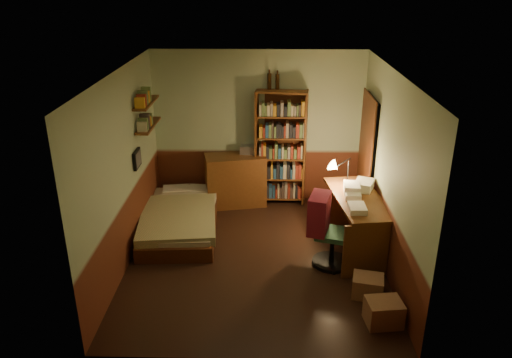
{
  "coord_description": "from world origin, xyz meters",
  "views": [
    {
      "loc": [
        0.14,
        -6.08,
        3.75
      ],
      "look_at": [
        0.0,
        0.25,
        1.1
      ],
      "focal_mm": 35.0,
      "sensor_mm": 36.0,
      "label": 1
    }
  ],
  "objects_px": {
    "cardboard_box_b": "(368,286)",
    "mini_stereo": "(248,149)",
    "desk": "(356,223)",
    "desk_lamp": "(349,163)",
    "cardboard_box_a": "(384,312)",
    "office_chair": "(333,233)",
    "bookshelf": "(281,149)",
    "bed": "(180,212)",
    "dresser": "(235,180)"
  },
  "relations": [
    {
      "from": "mini_stereo",
      "to": "desk",
      "type": "height_order",
      "value": "mini_stereo"
    },
    {
      "from": "bed",
      "to": "desk",
      "type": "bearing_deg",
      "value": -14.66
    },
    {
      "from": "desk",
      "to": "office_chair",
      "type": "xyz_separation_m",
      "value": [
        -0.39,
        -0.44,
        0.07
      ]
    },
    {
      "from": "bed",
      "to": "office_chair",
      "type": "distance_m",
      "value": 2.44
    },
    {
      "from": "desk",
      "to": "cardboard_box_b",
      "type": "bearing_deg",
      "value": -98.83
    },
    {
      "from": "cardboard_box_a",
      "to": "desk_lamp",
      "type": "bearing_deg",
      "value": 93.81
    },
    {
      "from": "dresser",
      "to": "desk",
      "type": "height_order",
      "value": "dresser"
    },
    {
      "from": "dresser",
      "to": "desk_lamp",
      "type": "height_order",
      "value": "desk_lamp"
    },
    {
      "from": "bookshelf",
      "to": "desk_lamp",
      "type": "height_order",
      "value": "bookshelf"
    },
    {
      "from": "bed",
      "to": "desk",
      "type": "height_order",
      "value": "desk"
    },
    {
      "from": "desk",
      "to": "bed",
      "type": "bearing_deg",
      "value": 161.03
    },
    {
      "from": "mini_stereo",
      "to": "bookshelf",
      "type": "bearing_deg",
      "value": 1.61
    },
    {
      "from": "bed",
      "to": "cardboard_box_a",
      "type": "relative_size",
      "value": 5.01
    },
    {
      "from": "desk_lamp",
      "to": "office_chair",
      "type": "relative_size",
      "value": 0.67
    },
    {
      "from": "bookshelf",
      "to": "office_chair",
      "type": "distance_m",
      "value": 2.16
    },
    {
      "from": "desk_lamp",
      "to": "cardboard_box_a",
      "type": "relative_size",
      "value": 1.63
    },
    {
      "from": "desk",
      "to": "office_chair",
      "type": "bearing_deg",
      "value": -139.47
    },
    {
      "from": "desk",
      "to": "desk_lamp",
      "type": "height_order",
      "value": "desk_lamp"
    },
    {
      "from": "desk",
      "to": "desk_lamp",
      "type": "xyz_separation_m",
      "value": [
        -0.09,
        0.5,
        0.73
      ]
    },
    {
      "from": "mini_stereo",
      "to": "desk_lamp",
      "type": "bearing_deg",
      "value": -30.06
    },
    {
      "from": "bookshelf",
      "to": "office_chair",
      "type": "relative_size",
      "value": 2.05
    },
    {
      "from": "mini_stereo",
      "to": "bookshelf",
      "type": "distance_m",
      "value": 0.56
    },
    {
      "from": "bookshelf",
      "to": "dresser",
      "type": "bearing_deg",
      "value": -165.69
    },
    {
      "from": "desk",
      "to": "cardboard_box_a",
      "type": "height_order",
      "value": "desk"
    },
    {
      "from": "cardboard_box_b",
      "to": "bookshelf",
      "type": "bearing_deg",
      "value": 110.9
    },
    {
      "from": "dresser",
      "to": "bookshelf",
      "type": "distance_m",
      "value": 0.94
    },
    {
      "from": "desk_lamp",
      "to": "cardboard_box_a",
      "type": "height_order",
      "value": "desk_lamp"
    },
    {
      "from": "desk_lamp",
      "to": "cardboard_box_b",
      "type": "distance_m",
      "value": 1.93
    },
    {
      "from": "mini_stereo",
      "to": "desk",
      "type": "bearing_deg",
      "value": -39.03
    },
    {
      "from": "bookshelf",
      "to": "bed",
      "type": "bearing_deg",
      "value": -138.72
    },
    {
      "from": "office_chair",
      "to": "cardboard_box_b",
      "type": "height_order",
      "value": "office_chair"
    },
    {
      "from": "cardboard_box_b",
      "to": "cardboard_box_a",
      "type": "bearing_deg",
      "value": -81.21
    },
    {
      "from": "bookshelf",
      "to": "cardboard_box_b",
      "type": "xyz_separation_m",
      "value": [
        1.03,
        -2.7,
        -0.85
      ]
    },
    {
      "from": "bed",
      "to": "cardboard_box_b",
      "type": "distance_m",
      "value": 3.1
    },
    {
      "from": "desk_lamp",
      "to": "cardboard_box_b",
      "type": "relative_size",
      "value": 1.74
    },
    {
      "from": "cardboard_box_b",
      "to": "desk",
      "type": "bearing_deg",
      "value": 88.8
    },
    {
      "from": "mini_stereo",
      "to": "desk_lamp",
      "type": "distance_m",
      "value": 1.89
    },
    {
      "from": "desk_lamp",
      "to": "bookshelf",
      "type": "bearing_deg",
      "value": 136.6
    },
    {
      "from": "bookshelf",
      "to": "desk",
      "type": "height_order",
      "value": "bookshelf"
    },
    {
      "from": "desk_lamp",
      "to": "cardboard_box_b",
      "type": "xyz_separation_m",
      "value": [
        0.06,
        -1.65,
        -1.01
      ]
    },
    {
      "from": "cardboard_box_a",
      "to": "bed",
      "type": "bearing_deg",
      "value": 140.58
    },
    {
      "from": "mini_stereo",
      "to": "cardboard_box_a",
      "type": "xyz_separation_m",
      "value": [
        1.67,
        -3.28,
        -0.81
      ]
    },
    {
      "from": "dresser",
      "to": "desk_lamp",
      "type": "distance_m",
      "value": 2.11
    },
    {
      "from": "mini_stereo",
      "to": "cardboard_box_a",
      "type": "distance_m",
      "value": 3.77
    },
    {
      "from": "bookshelf",
      "to": "cardboard_box_a",
      "type": "relative_size",
      "value": 4.96
    },
    {
      "from": "office_chair",
      "to": "desk",
      "type": "bearing_deg",
      "value": 64.13
    },
    {
      "from": "desk",
      "to": "cardboard_box_a",
      "type": "distance_m",
      "value": 1.7
    },
    {
      "from": "cardboard_box_b",
      "to": "mini_stereo",
      "type": "bearing_deg",
      "value": 120.03
    },
    {
      "from": "mini_stereo",
      "to": "desk_lamp",
      "type": "relative_size",
      "value": 0.39
    },
    {
      "from": "dresser",
      "to": "desk",
      "type": "relative_size",
      "value": 0.65
    }
  ]
}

